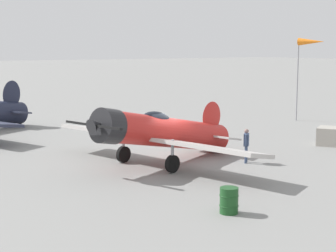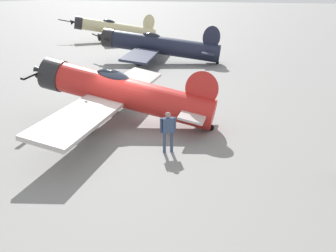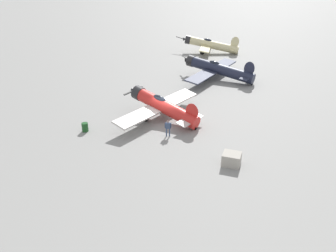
{
  "view_description": "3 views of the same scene",
  "coord_description": "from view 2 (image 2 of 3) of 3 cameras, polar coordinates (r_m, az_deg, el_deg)",
  "views": [
    {
      "loc": [
        14.73,
        21.7,
        5.59
      ],
      "look_at": [
        0.0,
        0.0,
        1.8
      ],
      "focal_mm": 58.73,
      "sensor_mm": 36.0,
      "label": 1
    },
    {
      "loc": [
        -9.27,
        14.18,
        6.02
      ],
      "look_at": [
        -3.12,
        2.16,
        1.1
      ],
      "focal_mm": 39.73,
      "sensor_mm": 36.0,
      "label": 2
    },
    {
      "loc": [
        -25.6,
        20.14,
        14.98
      ],
      "look_at": [
        -3.12,
        2.16,
        1.1
      ],
      "focal_mm": 35.55,
      "sensor_mm": 36.0,
      "label": 3
    }
  ],
  "objects": [
    {
      "name": "ground_plane",
      "position": [
        17.98,
        -5.73,
        0.35
      ],
      "size": [
        400.0,
        400.0,
        0.0
      ],
      "primitive_type": "plane",
      "color": "gray"
    },
    {
      "name": "airplane_foreground",
      "position": [
        17.7,
        -7.42,
        5.17
      ],
      "size": [
        9.28,
        12.2,
        3.04
      ],
      "rotation": [
        0.0,
        0.0,
        6.51
      ],
      "color": "red",
      "rests_on": "ground_plane"
    },
    {
      "name": "airplane_mid_apron",
      "position": [
        33.4,
        -1.76,
        12.27
      ],
      "size": [
        11.8,
        13.46,
        3.33
      ],
      "rotation": [
        0.0,
        0.0,
        6.62
      ],
      "color": "#1E2338",
      "rests_on": "ground_plane"
    },
    {
      "name": "airplane_far_line",
      "position": [
        49.01,
        -8.45,
        14.61
      ],
      "size": [
        10.25,
        9.51,
        3.38
      ],
      "rotation": [
        0.0,
        0.0,
        7.0
      ],
      "color": "beige",
      "rests_on": "ground_plane"
    },
    {
      "name": "ground_crew_mechanic",
      "position": [
        14.4,
        -0.0,
        -0.34
      ],
      "size": [
        0.5,
        0.47,
        1.67
      ],
      "rotation": [
        0.0,
        0.0,
        2.31
      ],
      "color": "#384766",
      "rests_on": "ground_plane"
    }
  ]
}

